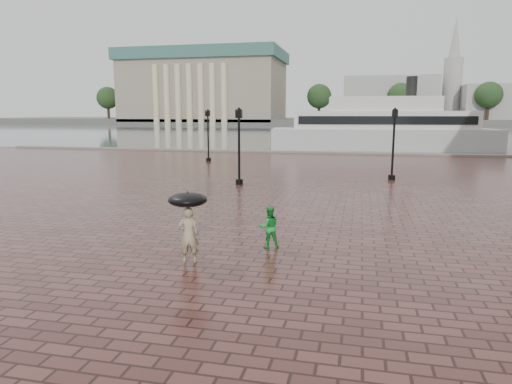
% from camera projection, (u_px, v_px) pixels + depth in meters
% --- Properties ---
extents(ground, '(300.00, 300.00, 0.00)m').
position_uv_depth(ground, '(329.00, 232.00, 16.32)').
color(ground, '#3C1E1B').
rests_on(ground, ground).
extents(harbour_water, '(240.00, 240.00, 0.00)m').
position_uv_depth(harbour_water, '(356.00, 131.00, 104.67)').
color(harbour_water, '#455153').
rests_on(harbour_water, ground).
extents(quay_edge, '(80.00, 0.60, 0.30)m').
position_uv_depth(quay_edge, '(350.00, 154.00, 47.05)').
color(quay_edge, slate).
rests_on(quay_edge, ground).
extents(far_shore, '(300.00, 60.00, 2.00)m').
position_uv_depth(far_shore, '(359.00, 121.00, 169.80)').
color(far_shore, '#4C4C47').
rests_on(far_shore, ground).
extents(museum, '(57.00, 32.50, 26.00)m').
position_uv_depth(museum, '(204.00, 85.00, 164.87)').
color(museum, gray).
rests_on(museum, ground).
extents(distant_skyline, '(102.50, 22.00, 33.00)m').
position_uv_depth(distant_skyline, '(511.00, 96.00, 148.18)').
color(distant_skyline, '#9E9B96').
rests_on(distant_skyline, ground).
extents(far_trees, '(188.00, 8.00, 13.50)m').
position_uv_depth(far_trees, '(359.00, 96.00, 147.23)').
color(far_trees, '#2D2119').
rests_on(far_trees, ground).
extents(street_lamps, '(15.44, 12.44, 4.40)m').
position_uv_depth(street_lamps, '(273.00, 140.00, 31.74)').
color(street_lamps, black).
rests_on(street_lamps, ground).
extents(adult_pedestrian, '(0.68, 0.56, 1.61)m').
position_uv_depth(adult_pedestrian, '(189.00, 235.00, 12.93)').
color(adult_pedestrian, tan).
rests_on(adult_pedestrian, ground).
extents(child_pedestrian, '(0.79, 0.71, 1.34)m').
position_uv_depth(child_pedestrian, '(269.00, 227.00, 14.35)').
color(child_pedestrian, green).
rests_on(child_pedestrian, ground).
extents(ferry_near, '(25.46, 8.64, 8.19)m').
position_uv_depth(ferry_near, '(382.00, 128.00, 52.03)').
color(ferry_near, beige).
rests_on(ferry_near, ground).
extents(umbrella, '(1.10, 1.10, 1.12)m').
position_uv_depth(umbrella, '(188.00, 200.00, 12.76)').
color(umbrella, black).
rests_on(umbrella, ground).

